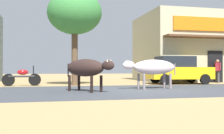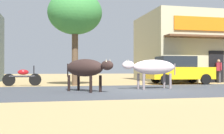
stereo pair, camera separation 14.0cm
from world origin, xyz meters
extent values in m
plane|color=tan|center=(0.00, 0.00, 0.00)|extent=(80.00, 80.00, 0.00)
cube|color=#3F4248|center=(0.00, 0.00, 0.00)|extent=(72.00, 6.78, 0.00)
cube|color=#B6B08C|center=(7.70, 8.27, 2.47)|extent=(8.64, 5.93, 4.94)
cube|color=orange|center=(7.70, 5.25, 3.86)|extent=(6.91, 0.10, 0.90)
cube|color=black|center=(7.28, 5.28, 1.05)|extent=(1.10, 0.06, 2.10)
cylinder|color=brown|center=(-2.17, 3.95, 1.50)|extent=(0.34, 0.34, 2.99)
ellipsoid|color=#38813C|center=(-2.17, 3.95, 3.95)|extent=(2.94, 2.94, 2.36)
cube|color=yellow|center=(4.10, 4.16, 0.65)|extent=(3.81, 1.94, 0.70)
cube|color=#1E2328|center=(3.82, 4.18, 1.32)|extent=(2.13, 1.70, 0.64)
cylinder|color=black|center=(5.35, 4.96, 0.30)|extent=(0.61, 0.21, 0.60)
cylinder|color=black|center=(5.26, 3.23, 0.30)|extent=(0.61, 0.21, 0.60)
cylinder|color=black|center=(2.94, 5.09, 0.30)|extent=(0.61, 0.21, 0.60)
cylinder|color=black|center=(2.84, 3.37, 0.30)|extent=(0.61, 0.21, 0.60)
cylinder|color=black|center=(-4.26, 4.17, 0.32)|extent=(0.65, 0.12, 0.65)
cylinder|color=black|center=(-5.58, 4.09, 0.32)|extent=(0.65, 0.12, 0.65)
cylinder|color=black|center=(-4.92, 4.13, 0.50)|extent=(1.32, 0.17, 0.10)
ellipsoid|color=#A51419|center=(-4.87, 4.13, 0.72)|extent=(0.57, 0.27, 0.28)
cylinder|color=black|center=(-4.33, 4.16, 0.77)|extent=(0.06, 0.06, 0.60)
ellipsoid|color=#31221F|center=(-2.16, -0.22, 0.94)|extent=(1.74, 2.02, 0.69)
ellipsoid|color=#31221F|center=(-1.45, -1.21, 1.03)|extent=(0.55, 0.62, 0.36)
cone|color=beige|center=(-1.34, -1.19, 1.21)|extent=(0.06, 0.06, 0.12)
cone|color=beige|center=(-1.50, -1.31, 1.21)|extent=(0.06, 0.06, 0.12)
cylinder|color=black|center=(-1.58, -0.58, 0.32)|extent=(0.11, 0.11, 0.65)
cylinder|color=black|center=(-2.00, -0.88, 0.32)|extent=(0.11, 0.11, 0.65)
cylinder|color=black|center=(-2.33, 0.45, 0.32)|extent=(0.11, 0.11, 0.65)
cylinder|color=black|center=(-2.75, 0.15, 0.32)|extent=(0.11, 0.11, 0.65)
cylinder|color=black|center=(-2.76, 0.62, 0.84)|extent=(0.05, 0.05, 0.56)
ellipsoid|color=silver|center=(1.10, 0.61, 0.98)|extent=(2.19, 1.06, 0.67)
ellipsoid|color=silver|center=(-0.18, 0.39, 1.06)|extent=(0.60, 0.37, 0.36)
cone|color=beige|center=(-0.21, 0.28, 1.24)|extent=(0.06, 0.06, 0.12)
cone|color=beige|center=(-0.24, 0.48, 1.24)|extent=(0.06, 0.06, 0.12)
cylinder|color=gray|center=(0.47, 0.25, 0.35)|extent=(0.11, 0.11, 0.70)
cylinder|color=gray|center=(0.39, 0.74, 0.35)|extent=(0.11, 0.11, 0.70)
cylinder|color=gray|center=(1.82, 0.48, 0.35)|extent=(0.11, 0.11, 0.70)
cylinder|color=gray|center=(1.74, 0.97, 0.35)|extent=(0.11, 0.11, 0.70)
cylinder|color=gray|center=(2.19, 0.80, 0.88)|extent=(0.05, 0.05, 0.53)
cylinder|color=#3F3F47|center=(7.23, 5.04, 0.38)|extent=(0.14, 0.14, 0.76)
cylinder|color=#3F3F47|center=(7.23, 4.86, 0.38)|extent=(0.14, 0.14, 0.76)
cube|color=maroon|center=(7.23, 4.95, 1.03)|extent=(0.44, 0.48, 0.54)
sphere|color=tan|center=(7.23, 4.95, 1.41)|extent=(0.21, 0.21, 0.21)
cylinder|color=maroon|center=(7.23, 5.21, 1.06)|extent=(0.09, 0.09, 0.49)
cylinder|color=maroon|center=(7.23, 4.69, 1.06)|extent=(0.09, 0.09, 0.49)
camera|label=1|loc=(-3.64, -11.21, 0.90)|focal=44.77mm
camera|label=2|loc=(-3.50, -11.24, 0.90)|focal=44.77mm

